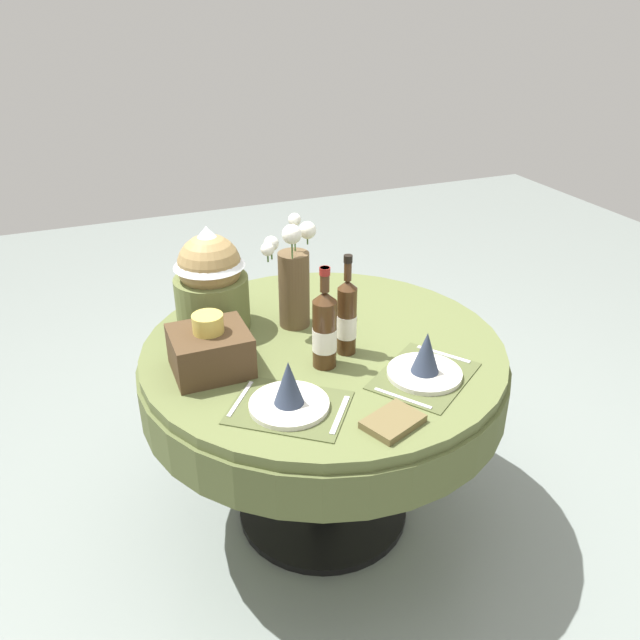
{
  "coord_description": "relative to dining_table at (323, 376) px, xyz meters",
  "views": [
    {
      "loc": [
        -0.74,
        -1.79,
        1.89
      ],
      "look_at": [
        0.0,
        0.03,
        0.85
      ],
      "focal_mm": 35.8,
      "sensor_mm": 36.0,
      "label": 1
    }
  ],
  "objects": [
    {
      "name": "dining_table",
      "position": [
        0.0,
        0.0,
        0.0
      ],
      "size": [
        1.29,
        1.29,
        0.77
      ],
      "color": "#5B6638",
      "rests_on": "ground"
    },
    {
      "name": "woven_basket_side_left",
      "position": [
        -0.4,
        -0.02,
        0.21
      ],
      "size": [
        0.25,
        0.22,
        0.2
      ],
      "color": "#47331E",
      "rests_on": "dining_table"
    },
    {
      "name": "place_setting_left",
      "position": [
        -0.24,
        -0.31,
        0.18
      ],
      "size": [
        0.43,
        0.41,
        0.16
      ],
      "color": "#4E562F",
      "rests_on": "dining_table"
    },
    {
      "name": "wine_bottle_centre",
      "position": [
        0.05,
        -0.08,
        0.27
      ],
      "size": [
        0.07,
        0.07,
        0.35
      ],
      "color": "#422814",
      "rests_on": "dining_table"
    },
    {
      "name": "ground",
      "position": [
        0.0,
        0.0,
        -0.64
      ],
      "size": [
        8.0,
        8.0,
        0.0
      ],
      "primitive_type": "plane",
      "color": "gray"
    },
    {
      "name": "book_on_table",
      "position": [
        0.01,
        -0.5,
        0.15
      ],
      "size": [
        0.2,
        0.17,
        0.02
      ],
      "primitive_type": "cube",
      "rotation": [
        0.0,
        0.0,
        0.38
      ],
      "color": "brown",
      "rests_on": "dining_table"
    },
    {
      "name": "wine_bottle_left",
      "position": [
        -0.05,
        -0.13,
        0.27
      ],
      "size": [
        0.08,
        0.08,
        0.35
      ],
      "color": "#422814",
      "rests_on": "dining_table"
    },
    {
      "name": "gift_tub_back_left",
      "position": [
        -0.32,
        0.27,
        0.34
      ],
      "size": [
        0.27,
        0.27,
        0.39
      ],
      "color": "olive",
      "rests_on": "dining_table"
    },
    {
      "name": "flower_vase",
      "position": [
        -0.04,
        0.18,
        0.32
      ],
      "size": [
        0.24,
        0.17,
        0.42
      ],
      "color": "brown",
      "rests_on": "dining_table"
    },
    {
      "name": "place_setting_right",
      "position": [
        0.22,
        -0.31,
        0.18
      ],
      "size": [
        0.43,
        0.41,
        0.16
      ],
      "color": "#4E562F",
      "rests_on": "dining_table"
    }
  ]
}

